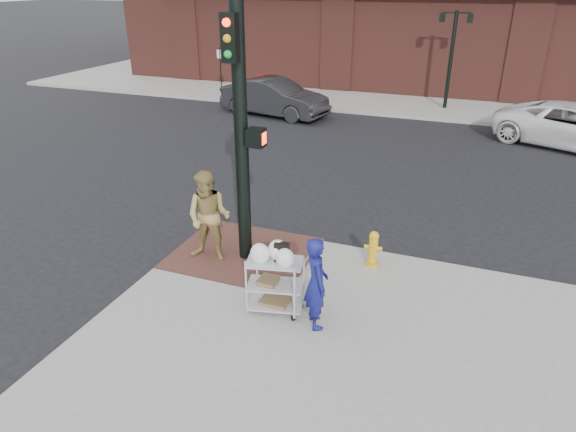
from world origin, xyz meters
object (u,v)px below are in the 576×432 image
at_px(pedestrian_tan, 209,217).
at_px(sedan_dark, 274,97).
at_px(fire_hydrant, 373,248).
at_px(lamp_post, 452,49).
at_px(utility_cart, 275,280).
at_px(woman_blue, 316,283).
at_px(traffic_signal_pole, 241,129).

height_order(pedestrian_tan, sedan_dark, pedestrian_tan).
bearing_deg(fire_hydrant, sedan_dark, 120.94).
distance_m(lamp_post, utility_cart, 16.86).
xyz_separation_m(sedan_dark, utility_cart, (5.48, -13.26, -0.03)).
bearing_deg(pedestrian_tan, woman_blue, -31.97).
bearing_deg(woman_blue, utility_cart, 47.10).
height_order(traffic_signal_pole, pedestrian_tan, traffic_signal_pole).
height_order(lamp_post, sedan_dark, lamp_post).
bearing_deg(pedestrian_tan, lamp_post, 73.25).
bearing_deg(sedan_dark, utility_cart, -146.25).
xyz_separation_m(pedestrian_tan, fire_hydrant, (3.12, 0.89, -0.55)).
xyz_separation_m(traffic_signal_pole, pedestrian_tan, (-0.64, -0.30, -1.75)).
relative_size(lamp_post, pedestrian_tan, 2.14).
bearing_deg(woman_blue, lamp_post, -33.41).
bearing_deg(sedan_dark, lamp_post, -51.50).
distance_m(lamp_post, pedestrian_tan, 15.91).
distance_m(woman_blue, sedan_dark, 14.80).
height_order(woman_blue, pedestrian_tan, pedestrian_tan).
distance_m(lamp_post, fire_hydrant, 14.78).
xyz_separation_m(traffic_signal_pole, sedan_dark, (-4.23, 11.79, -2.06)).
relative_size(woman_blue, utility_cart, 1.23).
bearing_deg(woman_blue, pedestrian_tan, 31.56).
bearing_deg(lamp_post, utility_cart, -94.20).
height_order(sedan_dark, utility_cart, sedan_dark).
height_order(woman_blue, utility_cart, woman_blue).
height_order(woman_blue, fire_hydrant, woman_blue).
relative_size(lamp_post, fire_hydrant, 5.34).
xyz_separation_m(traffic_signal_pole, utility_cart, (1.25, -1.48, -2.10)).
bearing_deg(pedestrian_tan, traffic_signal_pole, 19.66).
height_order(utility_cart, fire_hydrant, utility_cart).
distance_m(woman_blue, pedestrian_tan, 2.98).
distance_m(pedestrian_tan, sedan_dark, 12.61).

